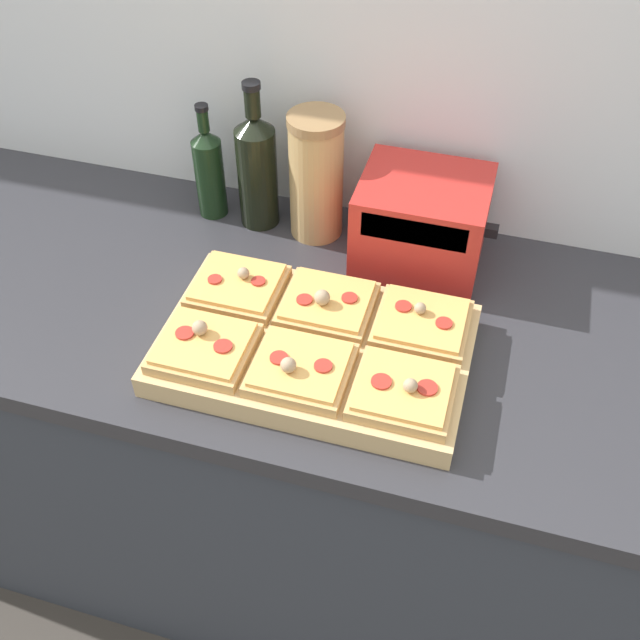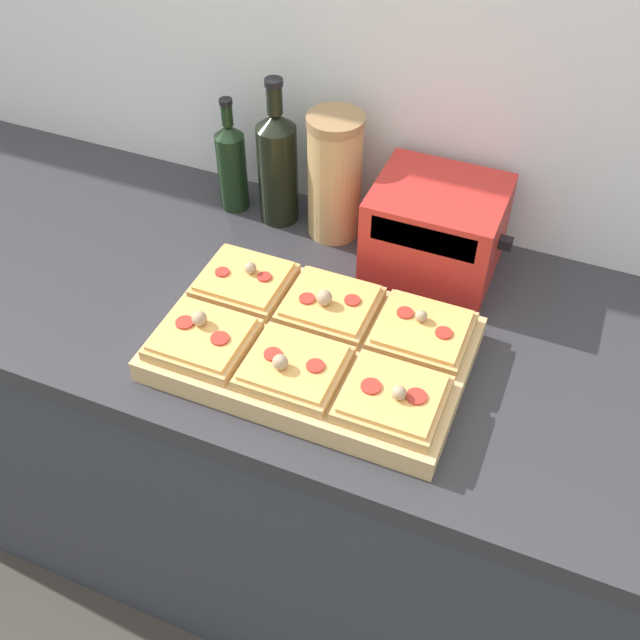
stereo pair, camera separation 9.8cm
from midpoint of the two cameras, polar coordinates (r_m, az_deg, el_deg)
name	(u,v)px [view 2 (the right image)]	position (r m, az deg, el deg)	size (l,w,h in m)	color
wall_back	(424,52)	(1.44, 9.95, 19.43)	(6.00, 0.06, 2.50)	silver
kitchen_counter	(342,462)	(1.70, 3.39, -10.85)	(2.63, 0.67, 0.90)	#333842
cutting_board	(313,349)	(1.27, 1.69, -2.30)	(0.52, 0.33, 0.04)	tan
pizza_slice_back_left	(245,280)	(1.34, -3.70, 2.97)	(0.16, 0.15, 0.05)	tan
pizza_slice_back_center	(330,305)	(1.29, 2.95, 1.10)	(0.16, 0.15, 0.06)	tan
pizza_slice_back_right	(423,331)	(1.27, 10.02, -0.90)	(0.16, 0.15, 0.05)	tan
pizza_slice_front_left	(203,337)	(1.25, -6.73, -1.42)	(0.16, 0.15, 0.05)	tan
pizza_slice_front_center	(294,367)	(1.19, 0.34, -3.66)	(0.16, 0.15, 0.05)	tan
pizza_slice_front_right	(393,397)	(1.16, 8.01, -5.97)	(0.16, 0.15, 0.05)	tan
olive_oil_bottle	(232,165)	(1.56, -4.93, 11.66)	(0.06, 0.06, 0.25)	black
wine_bottle	(277,165)	(1.51, -1.37, 11.67)	(0.08, 0.08, 0.31)	black
grain_jar_tall	(335,177)	(1.47, 3.06, 10.79)	(0.11, 0.11, 0.26)	tan
toaster_oven	(436,230)	(1.42, 10.77, 6.68)	(0.26, 0.20, 0.18)	red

